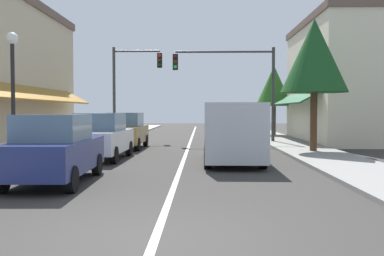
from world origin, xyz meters
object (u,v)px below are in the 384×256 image
Objects in this scene: parked_car_third_left at (126,131)px; traffic_signal_left_corner at (130,79)px; parked_car_nearest_left at (55,149)px; tree_right_far at (274,86)px; van_in_lane at (232,131)px; street_lamp_left_near at (13,76)px; traffic_signal_mast_arm at (237,77)px; tree_right_near at (314,56)px; parked_car_second_left at (101,137)px.

parked_car_third_left is 0.71× the size of traffic_signal_left_corner.
parked_car_nearest_left is 0.81× the size of tree_right_far.
parked_car_nearest_left is at bearing -87.43° from traffic_signal_left_corner.
van_in_lane is 1.22× the size of street_lamp_left_near.
parked_car_nearest_left is 0.71× the size of traffic_signal_mast_arm.
tree_right_far is (9.00, 10.42, 2.78)m from parked_car_third_left.
traffic_signal_mast_arm reaches higher than parked_car_third_left.
van_in_lane is 1.01× the size of tree_right_far.
van_in_lane is at bearing 17.80° from street_lamp_left_near.
traffic_signal_left_corner reaches higher than parked_car_nearest_left.
street_lamp_left_near is at bearing -152.25° from tree_right_near.
traffic_signal_mast_arm is 7.38m from tree_right_far.
parked_car_nearest_left is at bearing -137.65° from tree_right_near.
traffic_signal_left_corner reaches higher than van_in_lane.
van_in_lane is at bearing -48.90° from parked_car_third_left.
parked_car_third_left is at bearing -82.54° from traffic_signal_left_corner.
parked_car_second_left is 4.22m from street_lamp_left_near.
tree_right_near is (8.65, 7.88, 3.34)m from parked_car_nearest_left.
parked_car_third_left is at bearing -130.81° from tree_right_far.
van_in_lane is 0.89× the size of traffic_signal_left_corner.
traffic_signal_mast_arm is at bearing 115.36° from tree_right_near.
parked_car_third_left is 0.79× the size of van_in_lane.
traffic_signal_mast_arm reaches higher than parked_car_nearest_left.
traffic_signal_left_corner reaches higher than tree_right_far.
parked_car_second_left and parked_car_third_left have the same top height.
street_lamp_left_near is at bearing -95.61° from traffic_signal_left_corner.
traffic_signal_left_corner is at bearing 95.00° from parked_car_second_left.
parked_car_nearest_left is 10.10m from parked_car_third_left.
traffic_signal_left_corner is 1.13× the size of tree_right_far.
parked_car_second_left is 10.76m from traffic_signal_mast_arm.
van_in_lane is at bearing -63.87° from traffic_signal_left_corner.
traffic_signal_mast_arm is (5.76, 3.79, 2.94)m from parked_car_third_left.
traffic_signal_left_corner is at bearing 90.86° from parked_car_nearest_left.
tree_right_far is at bearing 58.73° from street_lamp_left_near.
street_lamp_left_near is 21.38m from tree_right_far.
traffic_signal_mast_arm is 6.65m from tree_right_near.
parked_car_third_left is 0.96× the size of street_lamp_left_near.
traffic_signal_mast_arm is (0.93, 9.41, 2.67)m from van_in_lane.
tree_right_far is at bearing 60.44° from parked_car_second_left.
tree_right_far reaches higher than parked_car_third_left.
tree_right_far reaches higher than parked_car_second_left.
street_lamp_left_near is at bearing 130.55° from parked_car_nearest_left.
traffic_signal_left_corner is (-0.67, 10.52, 2.95)m from parked_car_second_left.
traffic_signal_left_corner is at bearing -154.50° from tree_right_far.
street_lamp_left_near reaches higher than van_in_lane.
street_lamp_left_near is 0.83× the size of tree_right_far.
parked_car_second_left is 4.75m from parked_car_third_left.
tree_right_near is at bearing 17.61° from parked_car_second_left.
parked_car_third_left is 7.41m from van_in_lane.
tree_right_near reaches higher than parked_car_second_left.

